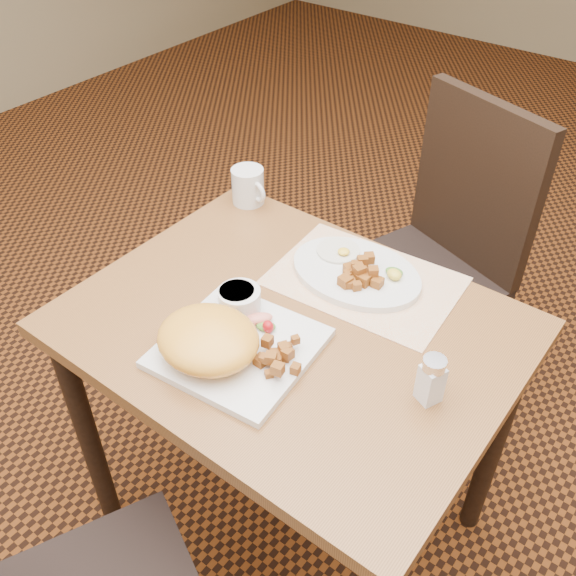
{
  "coord_description": "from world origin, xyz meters",
  "views": [
    {
      "loc": [
        0.59,
        -0.78,
        1.65
      ],
      "look_at": [
        -0.02,
        0.02,
        0.82
      ],
      "focal_mm": 40.0,
      "sensor_mm": 36.0,
      "label": 1
    }
  ],
  "objects_px": {
    "plate_square": "(239,348)",
    "coffee_mug": "(248,186)",
    "chair_far": "(437,249)",
    "table": "(291,359)",
    "salt_shaker": "(431,379)",
    "plate_oval": "(356,273)"
  },
  "relations": [
    {
      "from": "chair_far",
      "to": "plate_square",
      "type": "xyz_separation_m",
      "value": [
        -0.04,
        -0.82,
        0.22
      ]
    },
    {
      "from": "plate_square",
      "to": "plate_oval",
      "type": "height_order",
      "value": "plate_oval"
    },
    {
      "from": "table",
      "to": "plate_square",
      "type": "relative_size",
      "value": 3.21
    },
    {
      "from": "chair_far",
      "to": "table",
      "type": "bearing_deg",
      "value": 108.14
    },
    {
      "from": "chair_far",
      "to": "coffee_mug",
      "type": "xyz_separation_m",
      "value": [
        -0.38,
        -0.39,
        0.26
      ]
    },
    {
      "from": "coffee_mug",
      "to": "table",
      "type": "bearing_deg",
      "value": -39.19
    },
    {
      "from": "plate_square",
      "to": "coffee_mug",
      "type": "xyz_separation_m",
      "value": [
        -0.34,
        0.43,
        0.04
      ]
    },
    {
      "from": "chair_far",
      "to": "plate_oval",
      "type": "bearing_deg",
      "value": 110.45
    },
    {
      "from": "salt_shaker",
      "to": "plate_oval",
      "type": "bearing_deg",
      "value": 143.48
    },
    {
      "from": "plate_square",
      "to": "chair_far",
      "type": "bearing_deg",
      "value": 86.94
    },
    {
      "from": "table",
      "to": "coffee_mug",
      "type": "distance_m",
      "value": 0.5
    },
    {
      "from": "salt_shaker",
      "to": "table",
      "type": "bearing_deg",
      "value": 177.85
    },
    {
      "from": "chair_far",
      "to": "coffee_mug",
      "type": "bearing_deg",
      "value": 64.63
    },
    {
      "from": "salt_shaker",
      "to": "coffee_mug",
      "type": "bearing_deg",
      "value": 155.57
    },
    {
      "from": "plate_square",
      "to": "table",
      "type": "bearing_deg",
      "value": 76.36
    },
    {
      "from": "chair_far",
      "to": "plate_square",
      "type": "height_order",
      "value": "chair_far"
    },
    {
      "from": "chair_far",
      "to": "coffee_mug",
      "type": "distance_m",
      "value": 0.6
    },
    {
      "from": "plate_square",
      "to": "salt_shaker",
      "type": "xyz_separation_m",
      "value": [
        0.35,
        0.12,
        0.04
      ]
    },
    {
      "from": "plate_square",
      "to": "salt_shaker",
      "type": "height_order",
      "value": "salt_shaker"
    },
    {
      "from": "table",
      "to": "salt_shaker",
      "type": "distance_m",
      "value": 0.36
    },
    {
      "from": "coffee_mug",
      "to": "plate_square",
      "type": "bearing_deg",
      "value": -51.89
    },
    {
      "from": "table",
      "to": "chair_far",
      "type": "height_order",
      "value": "chair_far"
    }
  ]
}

